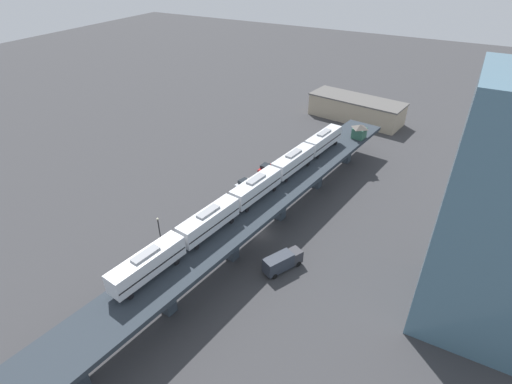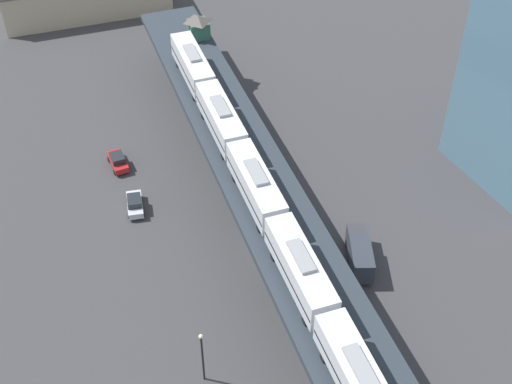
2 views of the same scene
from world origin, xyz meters
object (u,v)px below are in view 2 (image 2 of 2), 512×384
(subway_train, at_px, (256,185))
(signal_hut, at_px, (198,26))
(street_car_red, at_px, (118,161))
(street_car_silver, at_px, (135,204))
(delivery_truck, at_px, (360,253))
(street_lamp, at_px, (202,354))

(subway_train, xyz_separation_m, signal_hut, (8.85, 35.24, -0.74))
(subway_train, height_order, street_car_red, subway_train)
(subway_train, bearing_deg, street_car_red, 113.17)
(street_car_silver, bearing_deg, delivery_truck, -46.21)
(subway_train, relative_size, street_car_red, 13.84)
(street_car_silver, distance_m, delivery_truck, 27.69)
(delivery_truck, xyz_separation_m, street_lamp, (-21.51, -5.73, 2.35))
(delivery_truck, bearing_deg, signal_hut, 90.40)
(signal_hut, relative_size, street_lamp, 0.52)
(street_car_red, xyz_separation_m, street_lamp, (-3.22, -34.48, 3.17))
(signal_hut, relative_size, delivery_truck, 0.49)
(street_car_silver, xyz_separation_m, street_car_red, (0.86, 8.77, 0.00))
(subway_train, bearing_deg, signal_hut, 75.90)
(subway_train, distance_m, street_car_silver, 18.38)
(delivery_truck, height_order, street_lamp, street_lamp)
(subway_train, distance_m, street_lamp, 18.90)
(subway_train, relative_size, signal_hut, 17.07)
(signal_hut, relative_size, street_car_red, 0.81)
(street_lamp, bearing_deg, street_car_red, 84.67)
(signal_hut, xyz_separation_m, street_lamp, (-21.22, -48.34, -4.96))
(signal_hut, relative_size, street_car_silver, 0.77)
(signal_hut, height_order, street_car_silver, signal_hut)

